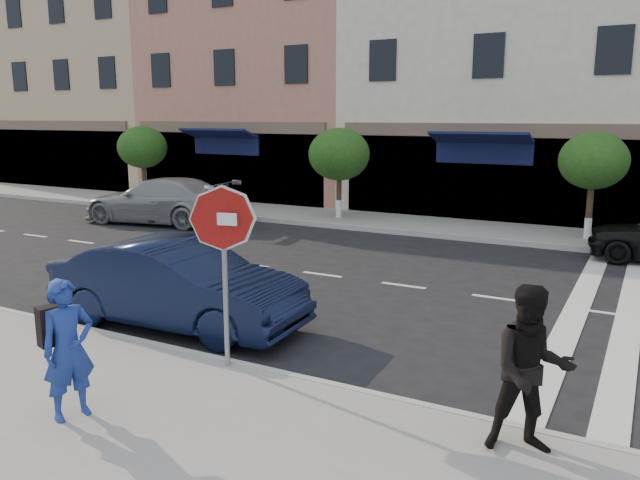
{
  "coord_description": "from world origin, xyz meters",
  "views": [
    {
      "loc": [
        4.61,
        -8.33,
        3.62
      ],
      "look_at": [
        -0.67,
        1.43,
        1.4
      ],
      "focal_mm": 35.0,
      "sensor_mm": 36.0,
      "label": 1
    }
  ],
  "objects": [
    {
      "name": "ground",
      "position": [
        0.0,
        0.0,
        0.0
      ],
      "size": [
        120.0,
        120.0,
        0.0
      ],
      "primitive_type": "plane",
      "color": "black",
      "rests_on": "ground"
    },
    {
      "name": "sidewalk_far",
      "position": [
        0.0,
        11.0,
        0.07
      ],
      "size": [
        60.0,
        3.0,
        0.15
      ],
      "primitive_type": "cube",
      "color": "gray",
      "rests_on": "ground"
    },
    {
      "name": "stop_sign",
      "position": [
        -0.49,
        -1.67,
        2.01
      ],
      "size": [
        0.89,
        0.21,
        2.56
      ],
      "rotation": [
        0.0,
        0.0,
        0.19
      ],
      "color": "gray",
      "rests_on": "sidewalk_near"
    },
    {
      "name": "sidewalk_near",
      "position": [
        0.0,
        -3.75,
        0.07
      ],
      "size": [
        60.0,
        4.5,
        0.15
      ],
      "primitive_type": "cube",
      "color": "gray",
      "rests_on": "ground"
    },
    {
      "name": "photographer",
      "position": [
        -1.17,
        -3.74,
        0.98
      ],
      "size": [
        0.57,
        0.7,
        1.66
      ],
      "primitive_type": "imported",
      "rotation": [
        0.0,
        0.0,
        1.25
      ],
      "color": "navy",
      "rests_on": "sidewalk_near"
    },
    {
      "name": "street_tree_wa",
      "position": [
        -14.0,
        10.8,
        2.33
      ],
      "size": [
        2.0,
        2.0,
        3.05
      ],
      "color": "#473323",
      "rests_on": "sidewalk_far"
    },
    {
      "name": "street_tree_wb",
      "position": [
        -5.0,
        10.8,
        2.31
      ],
      "size": [
        2.1,
        2.1,
        3.06
      ],
      "color": "#473323",
      "rests_on": "sidewalk_far"
    },
    {
      "name": "walker",
      "position": [
        3.66,
        -2.0,
        1.05
      ],
      "size": [
        1.07,
        0.97,
        1.8
      ],
      "primitive_type": "imported",
      "rotation": [
        0.0,
        0.0,
        0.41
      ],
      "color": "black",
      "rests_on": "sidewalk_near"
    },
    {
      "name": "building_west_far",
      "position": [
        -22.0,
        17.0,
        6.0
      ],
      "size": [
        12.0,
        9.0,
        12.0
      ],
      "primitive_type": "cube",
      "color": "tan",
      "rests_on": "ground"
    },
    {
      "name": "car_far_left",
      "position": [
        -10.23,
        7.6,
        0.78
      ],
      "size": [
        5.6,
        2.89,
        1.55
      ],
      "primitive_type": "imported",
      "rotation": [
        0.0,
        0.0,
        -1.43
      ],
      "color": "gray",
      "rests_on": "ground"
    },
    {
      "name": "car_near_mid",
      "position": [
        -2.5,
        -0.36,
        0.75
      ],
      "size": [
        4.65,
        1.84,
        1.51
      ],
      "primitive_type": "imported",
      "rotation": [
        0.0,
        0.0,
        1.63
      ],
      "color": "black",
      "rests_on": "ground"
    },
    {
      "name": "building_centre",
      "position": [
        -0.5,
        17.0,
        5.5
      ],
      "size": [
        11.0,
        9.0,
        11.0
      ],
      "primitive_type": "cube",
      "color": "beige",
      "rests_on": "ground"
    },
    {
      "name": "building_west_mid",
      "position": [
        -11.0,
        17.0,
        7.0
      ],
      "size": [
        10.0,
        9.0,
        14.0
      ],
      "primitive_type": "cube",
      "color": "tan",
      "rests_on": "ground"
    },
    {
      "name": "street_tree_c",
      "position": [
        3.0,
        10.8,
        2.36
      ],
      "size": [
        1.9,
        1.9,
        3.04
      ],
      "color": "#473323",
      "rests_on": "sidewalk_far"
    }
  ]
}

